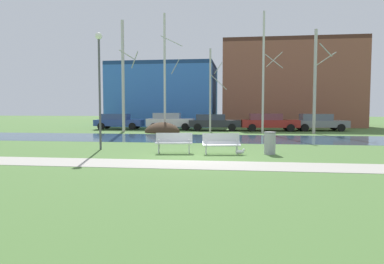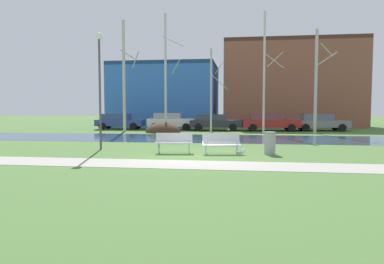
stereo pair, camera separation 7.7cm
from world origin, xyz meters
name	(u,v)px [view 1 (the left image)]	position (x,y,z in m)	size (l,w,h in m)	color
ground_plane	(213,137)	(0.00, 10.00, 0.00)	(120.00, 120.00, 0.00)	#476B33
paved_path_strip	(187,165)	(0.00, -2.02, 0.01)	(60.00, 1.90, 0.01)	#9E998E
river_band	(211,138)	(0.00, 8.64, 0.00)	(80.00, 6.36, 0.01)	#2D475B
soil_mound	(162,132)	(-4.38, 13.79, 0.00)	(2.82, 2.76, 1.63)	#423021
bench_left	(174,142)	(-1.04, 1.03, 0.47)	(1.66, 0.77, 0.87)	silver
bench_right	(221,143)	(1.01, 1.03, 0.47)	(1.66, 0.76, 0.87)	silver
trash_bin	(270,143)	(3.06, 1.21, 0.49)	(0.50, 0.50, 0.95)	#999B9E
seagull	(240,152)	(1.83, 0.83, 0.13)	(0.45, 0.17, 0.26)	white
streetlamp	(99,72)	(-4.73, 1.88, 3.63)	(0.32, 0.32, 5.46)	#4C4C51
birch_far_left	(123,76)	(-7.76, 14.38, 4.64)	(1.48, 2.32, 9.15)	beige
birch_left	(165,72)	(-4.16, 13.98, 4.81)	(1.57, 2.67, 9.47)	beige
birch_center_left	(211,90)	(-0.53, 14.46, 3.43)	(1.42, 2.30, 6.71)	beige
birch_center	(264,72)	(3.61, 13.84, 4.71)	(1.56, 2.86, 9.33)	beige
birch_center_right	(315,80)	(7.48, 13.95, 4.05)	(1.59, 2.65, 7.88)	#BCB7A8
parked_van_nearest_blue	(118,121)	(-9.35, 17.43, 0.75)	(4.45, 2.12, 1.42)	#2D4793
parked_sedan_second_white	(170,121)	(-4.43, 17.20, 0.80)	(4.29, 2.23, 1.52)	silver
parked_hatch_third_dark	(214,122)	(-0.44, 16.73, 0.75)	(4.51, 2.11, 1.42)	#282B30
parked_wagon_fourth_red	(269,122)	(4.26, 16.78, 0.79)	(4.87, 2.30, 1.49)	maroon
parked_suv_fifth_grey	(319,122)	(8.54, 17.48, 0.77)	(4.57, 2.28, 1.46)	slate
building_blue_store	(166,95)	(-6.65, 25.88, 3.42)	(11.32, 9.17, 6.84)	#3870C6
building_brick_low	(289,84)	(7.14, 25.58, 4.51)	(14.17, 7.15, 9.03)	brown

